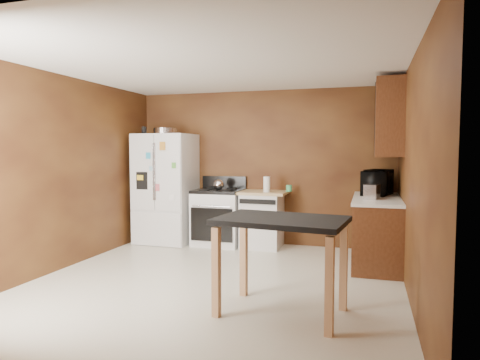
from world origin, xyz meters
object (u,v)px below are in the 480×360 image
at_px(kettle, 219,185).
at_px(paper_towel, 267,184).
at_px(microwave, 377,184).
at_px(refrigerator, 166,188).
at_px(gas_range, 219,216).
at_px(dishwasher, 262,219).
at_px(toaster, 372,192).
at_px(green_canister, 289,188).
at_px(pen_cup, 144,130).
at_px(roasting_pan, 165,131).
at_px(island, 282,233).

bearing_deg(kettle, paper_towel, -2.13).
height_order(paper_towel, microwave, microwave).
xyz_separation_m(refrigerator, gas_range, (0.91, 0.06, -0.44)).
bearing_deg(dishwasher, toaster, -23.14).
relative_size(paper_towel, green_canister, 2.38).
height_order(green_canister, refrigerator, refrigerator).
distance_m(pen_cup, microwave, 3.75).
relative_size(kettle, gas_range, 0.15).
height_order(kettle, green_canister, kettle).
bearing_deg(roasting_pan, microwave, -0.80).
relative_size(kettle, toaster, 0.64).
relative_size(microwave, refrigerator, 0.33).
height_order(roasting_pan, gas_range, roasting_pan).
bearing_deg(roasting_pan, toaster, -10.37).
xyz_separation_m(kettle, gas_range, (-0.03, 0.07, -0.52)).
distance_m(pen_cup, toaster, 3.72).
bearing_deg(pen_cup, roasting_pan, 19.82).
relative_size(roasting_pan, paper_towel, 1.64).
xyz_separation_m(pen_cup, toaster, (3.59, -0.48, -0.86)).
bearing_deg(toaster, roasting_pan, -177.39).
relative_size(kettle, paper_towel, 0.70).
xyz_separation_m(roasting_pan, refrigerator, (-0.02, 0.02, -0.95)).
bearing_deg(island, microwave, 70.28).
bearing_deg(microwave, dishwasher, 101.16).
xyz_separation_m(refrigerator, island, (2.46, -2.55, -0.14)).
height_order(toaster, microwave, microwave).
xyz_separation_m(green_canister, gas_range, (-1.13, -0.11, -0.48)).
height_order(refrigerator, dishwasher, refrigerator).
distance_m(kettle, dishwasher, 0.88).
bearing_deg(island, refrigerator, 134.05).
distance_m(roasting_pan, pen_cup, 0.35).
height_order(green_canister, toaster, toaster).
relative_size(toaster, gas_range, 0.24).
relative_size(roasting_pan, kettle, 2.33).
relative_size(toaster, microwave, 0.45).
height_order(roasting_pan, island, roasting_pan).
distance_m(kettle, paper_towel, 0.80).
xyz_separation_m(paper_towel, toaster, (1.54, -0.58, -0.01)).
xyz_separation_m(gas_range, dishwasher, (0.72, 0.02, -0.01)).
bearing_deg(pen_cup, toaster, -7.59).
relative_size(pen_cup, refrigerator, 0.07).
height_order(kettle, paper_towel, paper_towel).
relative_size(green_canister, gas_range, 0.09).
height_order(kettle, dishwasher, kettle).
height_order(toaster, dishwasher, toaster).
bearing_deg(roasting_pan, gas_range, 5.28).
bearing_deg(island, green_canister, 98.86).
bearing_deg(paper_towel, toaster, -20.57).
bearing_deg(refrigerator, roasting_pan, -52.54).
bearing_deg(green_canister, pen_cup, -172.46).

